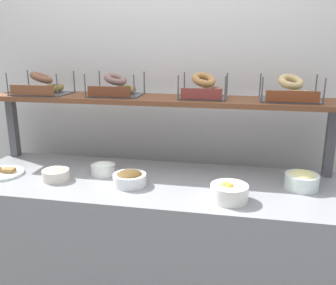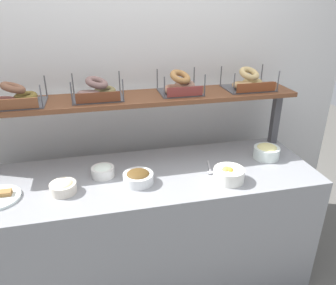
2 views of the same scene
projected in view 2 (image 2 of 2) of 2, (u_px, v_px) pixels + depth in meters
name	position (u px, v px, depth m)	size (l,w,h in m)	color
ground_plane	(152.00, 275.00, 2.41)	(8.00, 8.00, 0.00)	#595651
back_wall	(135.00, 96.00, 2.40)	(3.31, 0.06, 2.40)	silver
deli_counter	(151.00, 228.00, 2.23)	(2.11, 0.70, 0.85)	gray
shelf_riser_right	(275.00, 117.00, 2.41)	(0.05, 0.05, 0.40)	#4C4C51
upper_shelf	(140.00, 98.00, 2.12)	(2.07, 0.32, 0.03)	brown
bowl_fruit_salad	(229.00, 174.00, 1.96)	(0.19, 0.19, 0.10)	white
bowl_cream_cheese	(103.00, 171.00, 2.02)	(0.14, 0.14, 0.08)	white
bowl_chocolate_spread	(138.00, 177.00, 1.94)	(0.18, 0.18, 0.08)	white
bowl_potato_salad	(63.00, 187.00, 1.85)	(0.15, 0.15, 0.07)	silver
bowl_egg_salad	(267.00, 151.00, 2.24)	(0.18, 0.18, 0.10)	white
serving_spoon_near_plate	(210.00, 169.00, 2.09)	(0.06, 0.17, 0.01)	#B7B7BC
bagel_basket_cinnamon_raisin	(14.00, 97.00, 1.92)	(0.34, 0.26, 0.15)	#4C4C51
bagel_basket_poppy	(97.00, 91.00, 2.04)	(0.31, 0.25, 0.14)	#4C4C51
bagel_basket_everything	(180.00, 86.00, 2.16)	(0.28, 0.26, 0.15)	#4C4C51
bagel_basket_sesame	(248.00, 82.00, 2.25)	(0.32, 0.24, 0.15)	#4C4C51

